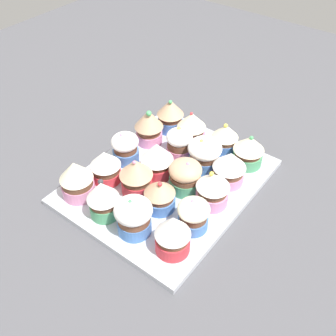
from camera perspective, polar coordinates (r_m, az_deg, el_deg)
The scene contains 22 objects.
ground_plane at distance 78.95cm, azimuth 0.00°, elevation -3.05°, with size 180.00×180.00×3.00cm, color #4C4C51.
baking_tray at distance 77.47cm, azimuth 0.00°, elevation -1.97°, with size 37.53×30.78×1.20cm.
cupcake_0 at distance 62.92cm, azimuth 0.69°, elevation -9.53°, with size 5.90×5.90×7.94cm.
cupcake_1 at distance 66.74cm, azimuth 3.72°, elevation -6.79°, with size 5.61×5.61×6.31cm.
cupcake_2 at distance 70.68cm, azimuth 6.56°, elevation -2.95°, with size 6.14×6.14×7.38cm.
cupcake_3 at distance 75.04cm, azimuth 8.91°, elevation 0.13°, with size 6.42×6.42×7.14cm.
cupcake_4 at distance 79.89cm, azimuth 11.65°, elevation 2.56°, with size 6.23×6.23×7.10cm.
cupcake_5 at distance 65.90cm, azimuth -5.02°, elevation -6.97°, with size 6.52×6.52×7.32cm.
cupcake_6 at distance 69.66cm, azimuth -1.22°, elevation -3.87°, with size 5.66×5.66×6.76cm.
cupcake_7 at distance 73.18cm, azimuth 2.61°, elevation -1.03°, with size 6.21×6.21×6.76cm.
cupcake_8 at distance 77.62cm, azimuth 5.34°, elevation 2.10°, with size 6.77×6.77×7.12cm.
cupcake_9 at distance 82.43cm, azimuth 8.27°, elevation 4.36°, with size 5.56×5.56×6.93cm.
cupcake_10 at distance 68.74cm, azimuth -9.44°, elevation -4.36°, with size 5.73×5.73×8.16cm.
cupcake_11 at distance 72.17cm, azimuth -4.67°, elevation -1.09°, with size 6.25×6.25×8.00cm.
cupcake_12 at distance 75.85cm, azimuth -1.46°, elevation 1.51°, with size 6.46×6.46×7.59cm.
cupcake_13 at distance 80.43cm, azimuth 1.66°, elevation 3.69°, with size 5.44×5.44×6.72cm.
cupcake_14 at distance 84.49cm, azimuth 3.44°, elevation 6.06°, with size 6.27×6.27×7.23cm.
cupcake_15 at distance 73.27cm, azimuth -13.17°, elevation -1.57°, with size 6.18×6.18×7.95cm.
cupcake_16 at distance 75.56cm, azimuth -9.09°, elevation 0.34°, with size 5.93×5.93×6.95cm.
cupcake_17 at distance 79.70cm, azimuth -6.23°, elevation 3.01°, with size 5.60×5.60×6.68cm.
cupcake_18 at distance 83.60cm, azimuth -2.80°, elevation 6.18°, with size 6.18×6.18×8.40cm.
cupcake_19 at distance 87.30cm, azimuth 0.34°, elevation 7.81°, with size 5.96×5.96×7.97cm.
Camera 1 is at (-44.00, -33.59, 54.80)cm, focal length 41.85 mm.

